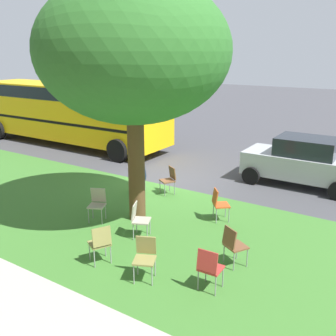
# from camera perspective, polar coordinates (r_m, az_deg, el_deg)

# --- Properties ---
(ground) EXTENTS (80.00, 80.00, 0.00)m
(ground) POSITION_cam_1_polar(r_m,az_deg,el_deg) (13.34, -0.85, -2.13)
(ground) COLOR #424247
(grass_verge) EXTENTS (48.00, 6.00, 0.01)m
(grass_verge) POSITION_cam_1_polar(r_m,az_deg,el_deg) (10.99, -10.17, -6.67)
(grass_verge) COLOR #3D752D
(grass_verge) RESTS_ON ground
(street_tree) EXTENTS (4.72, 4.72, 6.11)m
(street_tree) POSITION_cam_1_polar(r_m,az_deg,el_deg) (9.63, -5.16, 16.78)
(street_tree) COLOR brown
(street_tree) RESTS_ON ground
(chair_0) EXTENTS (0.59, 0.58, 0.88)m
(chair_0) POSITION_cam_1_polar(r_m,az_deg,el_deg) (10.30, 7.58, -5.09)
(chair_0) COLOR #C64C1E
(chair_0) RESTS_ON ground
(chair_1) EXTENTS (0.57, 0.58, 0.88)m
(chair_1) POSITION_cam_1_polar(r_m,az_deg,el_deg) (12.13, 0.19, -1.51)
(chair_1) COLOR brown
(chair_1) RESTS_ON ground
(chair_2) EXTENTS (0.55, 0.55, 0.88)m
(chair_2) POSITION_cam_1_polar(r_m,az_deg,el_deg) (9.35, -4.40, -7.35)
(chair_2) COLOR #ADA393
(chair_2) RESTS_ON ground
(chair_3) EXTENTS (0.57, 0.56, 0.88)m
(chair_3) POSITION_cam_1_polar(r_m,az_deg,el_deg) (8.34, -10.03, -10.73)
(chair_3) COLOR olive
(chair_3) RESTS_ON ground
(chair_4) EXTENTS (0.55, 0.56, 0.88)m
(chair_4) POSITION_cam_1_polar(r_m,az_deg,el_deg) (10.40, -10.47, -5.01)
(chair_4) COLOR #ADA393
(chair_4) RESTS_ON ground
(chair_5) EXTENTS (0.55, 0.55, 0.88)m
(chair_5) POSITION_cam_1_polar(r_m,az_deg,el_deg) (7.74, -3.43, -12.80)
(chair_5) COLOR olive
(chair_5) RESTS_ON ground
(chair_6) EXTENTS (0.57, 0.57, 0.88)m
(chair_6) POSITION_cam_1_polar(r_m,az_deg,el_deg) (8.26, 9.70, -11.02)
(chair_6) COLOR brown
(chair_6) RESTS_ON ground
(chair_7) EXTENTS (0.58, 0.57, 0.88)m
(chair_7) POSITION_cam_1_polar(r_m,az_deg,el_deg) (12.29, -3.97, -1.30)
(chair_7) COLOR #335184
(chair_7) RESTS_ON ground
(chair_8) EXTENTS (0.43, 0.43, 0.88)m
(chair_8) POSITION_cam_1_polar(r_m,az_deg,el_deg) (7.41, 6.19, -14.35)
(chair_8) COLOR #B7332D
(chair_8) RESTS_ON ground
(parked_car) EXTENTS (3.70, 1.92, 1.65)m
(parked_car) POSITION_cam_1_polar(r_m,az_deg,el_deg) (13.64, 19.33, 1.00)
(parked_car) COLOR #ADB2B7
(parked_car) RESTS_ON ground
(school_bus) EXTENTS (10.40, 2.80, 2.88)m
(school_bus) POSITION_cam_1_polar(r_m,az_deg,el_deg) (19.20, -14.52, 8.62)
(school_bus) COLOR yellow
(school_bus) RESTS_ON ground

